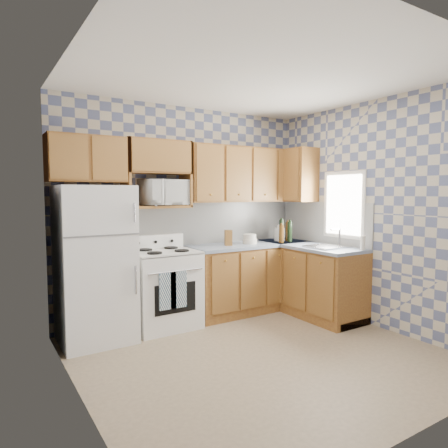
{
  "coord_description": "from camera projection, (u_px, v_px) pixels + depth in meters",
  "views": [
    {
      "loc": [
        -2.36,
        -3.07,
        1.6
      ],
      "look_at": [
        0.05,
        0.75,
        1.25
      ],
      "focal_mm": 32.0,
      "sensor_mm": 36.0,
      "label": 1
    }
  ],
  "objects": [
    {
      "name": "floor",
      "position": [
        260.0,
        354.0,
        3.96
      ],
      "size": [
        3.4,
        3.4,
        0.0
      ],
      "primitive_type": "plane",
      "color": "#7B6850",
      "rests_on": "ground"
    },
    {
      "name": "bottle_3",
      "position": [
        281.0,
        234.0,
        5.46
      ],
      "size": [
        0.07,
        0.07,
        0.24
      ],
      "primitive_type": "cylinder",
      "color": "#4D2F0F",
      "rests_on": "countertop_back"
    },
    {
      "name": "knife_block",
      "position": [
        228.0,
        238.0,
        5.18
      ],
      "size": [
        0.12,
        0.12,
        0.2
      ],
      "primitive_type": "cube",
      "rotation": [
        0.0,
        0.0,
        -0.4
      ],
      "color": "brown",
      "rests_on": "countertop_back"
    },
    {
      "name": "dish_towel_right",
      "position": [
        178.0,
        289.0,
        4.47
      ],
      "size": [
        0.2,
        0.02,
        0.42
      ],
      "primitive_type": "cube",
      "color": "navy",
      "rests_on": "stove_body"
    },
    {
      "name": "bottle_2",
      "position": [
        288.0,
        232.0,
        5.68
      ],
      "size": [
        0.07,
        0.07,
        0.26
      ],
      "primitive_type": "cylinder",
      "color": "#4D2F0F",
      "rests_on": "countertop_back"
    },
    {
      "name": "base_cabinets_right",
      "position": [
        307.0,
        280.0,
        5.35
      ],
      "size": [
        0.6,
        1.6,
        0.88
      ],
      "primitive_type": "cube",
      "color": "brown",
      "rests_on": "floor"
    },
    {
      "name": "base_cabinets_back",
      "position": [
        250.0,
        278.0,
        5.46
      ],
      "size": [
        1.75,
        0.6,
        0.88
      ],
      "primitive_type": "cube",
      "color": "brown",
      "rests_on": "floor"
    },
    {
      "name": "soap_bottle",
      "position": [
        363.0,
        243.0,
        4.76
      ],
      "size": [
        0.06,
        0.06,
        0.17
      ],
      "primitive_type": "cylinder",
      "color": "silver",
      "rests_on": "countertop_right"
    },
    {
      "name": "upper_cabinets_back",
      "position": [
        245.0,
        175.0,
        5.47
      ],
      "size": [
        1.75,
        0.33,
        0.74
      ],
      "primitive_type": "cube",
      "color": "brown",
      "rests_on": "back_wall"
    },
    {
      "name": "cooktop",
      "position": [
        163.0,
        252.0,
        4.72
      ],
      "size": [
        0.76,
        0.65,
        0.02
      ],
      "primitive_type": "cube",
      "color": "silver",
      "rests_on": "stove_body"
    },
    {
      "name": "backsplash_back",
      "position": [
        213.0,
        223.0,
        5.42
      ],
      "size": [
        2.6,
        0.02,
        0.56
      ],
      "primitive_type": "cube",
      "color": "silver",
      "rests_on": "back_wall"
    },
    {
      "name": "electric_kettle",
      "position": [
        280.0,
        234.0,
        5.7
      ],
      "size": [
        0.14,
        0.14,
        0.18
      ],
      "primitive_type": "cylinder",
      "color": "white",
      "rests_on": "countertop_back"
    },
    {
      "name": "countertop_right",
      "position": [
        307.0,
        246.0,
        5.31
      ],
      "size": [
        0.63,
        1.6,
        0.04
      ],
      "primitive_type": "cube",
      "color": "slate",
      "rests_on": "base_cabinets_right"
    },
    {
      "name": "window",
      "position": [
        344.0,
        205.0,
        5.13
      ],
      "size": [
        0.02,
        0.66,
        0.86
      ],
      "primitive_type": "cube",
      "color": "white",
      "rests_on": "right_wall"
    },
    {
      "name": "countertop_back",
      "position": [
        251.0,
        245.0,
        5.42
      ],
      "size": [
        1.77,
        0.63,
        0.04
      ],
      "primitive_type": "cube",
      "color": "slate",
      "rests_on": "base_cabinets_back"
    },
    {
      "name": "refrigerator",
      "position": [
        95.0,
        264.0,
        4.27
      ],
      "size": [
        0.75,
        0.7,
        1.68
      ],
      "primitive_type": "cube",
      "color": "white",
      "rests_on": "floor"
    },
    {
      "name": "bottle_1",
      "position": [
        290.0,
        232.0,
        5.56
      ],
      "size": [
        0.07,
        0.07,
        0.28
      ],
      "primitive_type": "cylinder",
      "color": "black",
      "rests_on": "countertop_back"
    },
    {
      "name": "right_wall",
      "position": [
        374.0,
        214.0,
        4.76
      ],
      "size": [
        0.02,
        3.2,
        2.7
      ],
      "primitive_type": "cube",
      "color": "slate",
      "rests_on": "ground"
    },
    {
      "name": "back_wall",
      "position": [
        186.0,
        212.0,
        5.21
      ],
      "size": [
        3.4,
        0.02,
        2.7
      ],
      "primitive_type": "cube",
      "color": "slate",
      "rests_on": "ground"
    },
    {
      "name": "microwave_shelf",
      "position": [
        157.0,
        207.0,
        4.81
      ],
      "size": [
        0.8,
        0.33,
        0.03
      ],
      "primitive_type": "cube",
      "color": "brown",
      "rests_on": "back_wall"
    },
    {
      "name": "bottle_0",
      "position": [
        282.0,
        231.0,
        5.56
      ],
      "size": [
        0.07,
        0.07,
        0.31
      ],
      "primitive_type": "cylinder",
      "color": "black",
      "rests_on": "countertop_back"
    },
    {
      "name": "backguard",
      "position": [
        154.0,
        242.0,
        4.94
      ],
      "size": [
        0.76,
        0.08,
        0.17
      ],
      "primitive_type": "cube",
      "color": "white",
      "rests_on": "cooktop"
    },
    {
      "name": "backsplash_right",
      "position": [
        324.0,
        222.0,
        5.44
      ],
      "size": [
        0.02,
        1.6,
        0.56
      ],
      "primitive_type": "cube",
      "color": "silver",
      "rests_on": "right_wall"
    },
    {
      "name": "dish_towel_left",
      "position": [
        168.0,
        291.0,
        4.4
      ],
      "size": [
        0.2,
        0.02,
        0.42
      ],
      "primitive_type": "cube",
      "color": "navy",
      "rests_on": "stove_body"
    },
    {
      "name": "food_containers",
      "position": [
        250.0,
        239.0,
        5.37
      ],
      "size": [
        0.19,
        0.19,
        0.13
      ],
      "primitive_type": null,
      "color": "silver",
      "rests_on": "countertop_back"
    },
    {
      "name": "upper_cabinets_fridge",
      "position": [
        86.0,
        159.0,
        4.33
      ],
      "size": [
        0.82,
        0.33,
        0.5
      ],
      "primitive_type": "cube",
      "color": "brown",
      "rests_on": "back_wall"
    },
    {
      "name": "stove_body",
      "position": [
        164.0,
        290.0,
        4.75
      ],
      "size": [
        0.76,
        0.65,
        0.9
      ],
      "primitive_type": "cube",
      "color": "white",
      "rests_on": "floor"
    },
    {
      "name": "upper_cabinets_right",
      "position": [
        293.0,
        176.0,
        5.69
      ],
      "size": [
        0.33,
        0.7,
        0.74
      ],
      "primitive_type": "cube",
      "color": "brown",
      "rests_on": "right_wall"
    },
    {
      "name": "microwave",
      "position": [
        165.0,
        192.0,
        4.87
      ],
      "size": [
        0.62,
        0.47,
        0.31
      ],
      "primitive_type": "imported",
      "rotation": [
        0.0,
        0.0,
        0.15
      ],
      "color": "white",
      "rests_on": "microwave_shelf"
    },
    {
      "name": "sink",
      "position": [
        327.0,
        247.0,
        5.02
      ],
      "size": [
        0.48,
        0.4,
        0.03
      ],
      "primitive_type": "cube",
      "color": "#B7B7BC",
      "rests_on": "countertop_right"
    }
  ]
}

